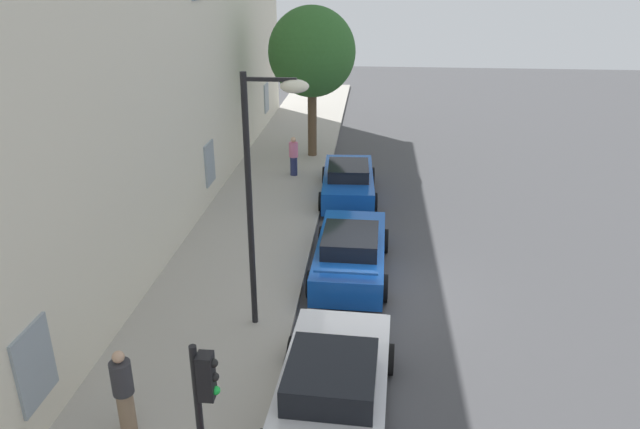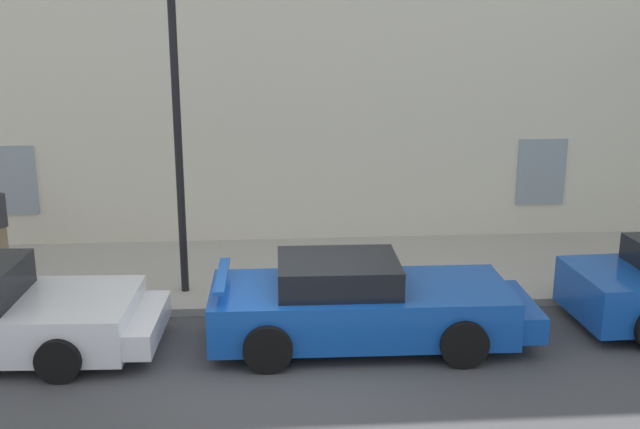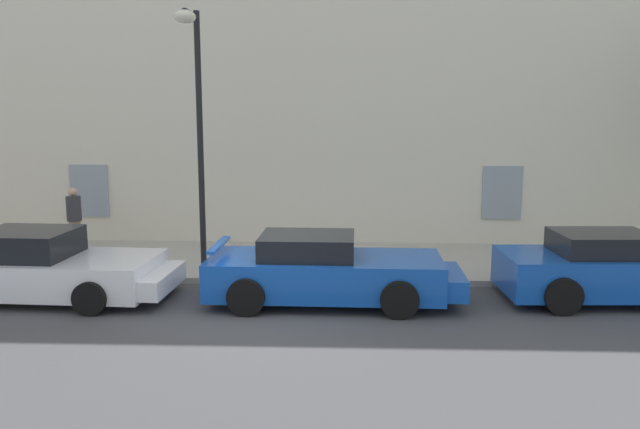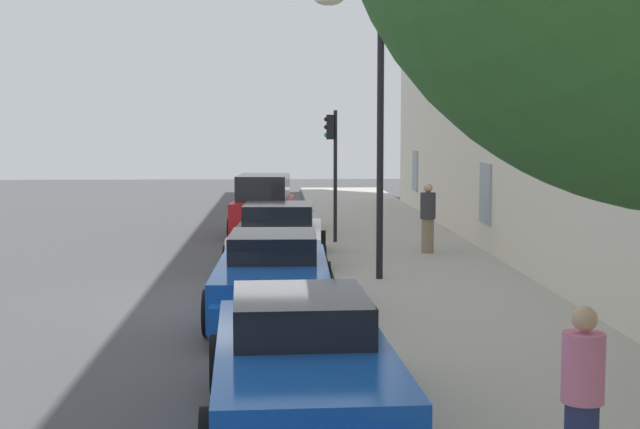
% 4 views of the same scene
% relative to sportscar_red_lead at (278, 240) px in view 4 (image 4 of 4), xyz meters
% --- Properties ---
extents(ground_plane, '(80.00, 80.00, 0.00)m').
position_rel_sportscar_red_lead_xyz_m(ground_plane, '(4.61, -0.71, -0.61)').
color(ground_plane, '#444447').
extents(sidewalk, '(60.00, 4.03, 0.14)m').
position_rel_sportscar_red_lead_xyz_m(sidewalk, '(4.61, 3.19, -0.54)').
color(sidewalk, '#A8A399').
rests_on(sidewalk, ground).
extents(sportscar_red_lead, '(5.11, 2.43, 1.43)m').
position_rel_sportscar_red_lead_xyz_m(sportscar_red_lead, '(0.00, 0.00, 0.00)').
color(sportscar_red_lead, white).
rests_on(sportscar_red_lead, ground).
extents(sportscar_yellow_flank, '(5.14, 2.17, 1.40)m').
position_rel_sportscar_red_lead_xyz_m(sportscar_yellow_flank, '(5.85, -0.09, 0.02)').
color(sportscar_yellow_flank, '#144CB2').
rests_on(sportscar_yellow_flank, ground).
extents(sportscar_white_middle, '(5.19, 2.21, 1.43)m').
position_rel_sportscar_red_lead_xyz_m(sportscar_white_middle, '(11.84, 0.27, 0.03)').
color(sportscar_white_middle, '#144CB2').
rests_on(sportscar_white_middle, ground).
extents(hatchback_parked, '(3.94, 2.06, 1.82)m').
position_rel_sportscar_red_lead_xyz_m(hatchback_parked, '(-6.14, -0.43, 0.21)').
color(hatchback_parked, red).
rests_on(hatchback_parked, ground).
extents(traffic_light, '(0.22, 0.36, 3.55)m').
position_rel_sportscar_red_lead_xyz_m(traffic_light, '(-3.34, 1.48, 1.95)').
color(traffic_light, black).
rests_on(traffic_light, sidewalk).
extents(street_lamp, '(0.44, 1.42, 5.94)m').
position_rel_sportscar_red_lead_xyz_m(street_lamp, '(2.71, 1.68, 3.61)').
color(street_lamp, black).
rests_on(street_lamp, sidewalk).
extents(pedestrian_admiring, '(0.43, 0.43, 1.73)m').
position_rel_sportscar_red_lead_xyz_m(pedestrian_admiring, '(-1.09, 3.71, 0.40)').
color(pedestrian_admiring, '#8C7259').
rests_on(pedestrian_admiring, sidewalk).
extents(pedestrian_strolling, '(0.51, 0.51, 1.61)m').
position_rel_sportscar_red_lead_xyz_m(pedestrian_strolling, '(13.74, 2.60, 0.34)').
color(pedestrian_strolling, navy).
rests_on(pedestrian_strolling, sidewalk).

